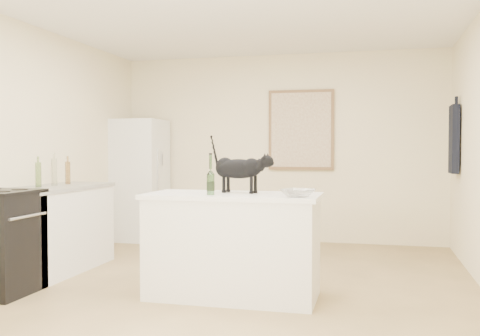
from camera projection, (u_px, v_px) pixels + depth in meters
name	position (u px, v px, depth m)	size (l,w,h in m)	color
floor	(228.00, 290.00, 4.88)	(5.50, 5.50, 0.00)	tan
ceiling	(228.00, 2.00, 4.79)	(5.50, 5.50, 0.00)	white
wall_back	(280.00, 148.00, 7.50)	(4.50, 4.50, 0.00)	beige
wall_front	(48.00, 145.00, 2.17)	(4.50, 4.50, 0.00)	beige
wall_left	(12.00, 148.00, 5.38)	(5.50, 5.50, 0.00)	beige
island_base	(233.00, 248.00, 4.64)	(1.44, 0.67, 0.86)	white
island_top	(233.00, 196.00, 4.63)	(1.50, 0.70, 0.04)	white
left_cabinets	(56.00, 231.00, 5.63)	(0.60, 1.40, 0.86)	white
left_countertop	(56.00, 188.00, 5.61)	(0.62, 1.44, 0.04)	gray
fridge	(139.00, 180.00, 7.60)	(0.68, 0.68, 1.70)	white
artwork_frame	(301.00, 130.00, 7.39)	(0.90, 0.03, 1.10)	brown
artwork_canvas	(301.00, 130.00, 7.37)	(0.82, 0.00, 1.02)	beige
hanging_garment	(454.00, 139.00, 6.29)	(0.08, 0.34, 0.80)	black
black_cat	(239.00, 171.00, 4.70)	(0.54, 0.16, 0.38)	black
wine_bottle	(211.00, 177.00, 4.49)	(0.07, 0.07, 0.31)	#255B24
glass_bowl	(298.00, 193.00, 4.30)	(0.26, 0.26, 0.06)	white
fridge_paper	(163.00, 159.00, 7.56)	(0.00, 0.14, 0.18)	white
counter_bottle_cluster	(53.00, 173.00, 5.62)	(0.09, 0.56, 0.29)	#386322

